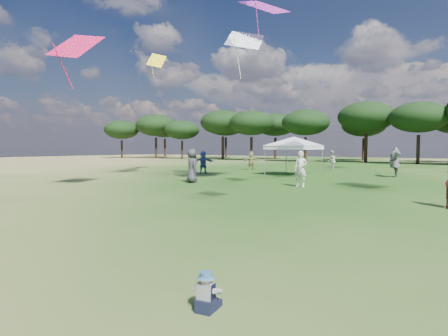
{
  "coord_description": "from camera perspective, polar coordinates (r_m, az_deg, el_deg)",
  "views": [
    {
      "loc": [
        2.94,
        -1.31,
        1.85
      ],
      "look_at": [
        -0.28,
        3.41,
        1.53
      ],
      "focal_mm": 30.0,
      "sensor_mm": 36.0,
      "label": 1
    }
  ],
  "objects": [
    {
      "name": "tent_left",
      "position": [
        25.41,
        10.6,
        4.43
      ],
      "size": [
        5.95,
        5.95,
        2.86
      ],
      "rotation": [
        0.0,
        0.0,
        -0.1
      ],
      "color": "gray",
      "rests_on": "ground"
    },
    {
      "name": "toddler",
      "position": [
        4.45,
        -2.64,
        -18.54
      ],
      "size": [
        0.32,
        0.35,
        0.46
      ],
      "rotation": [
        0.0,
        0.0,
        0.17
      ],
      "color": "black",
      "rests_on": "ground"
    },
    {
      "name": "festival_crowd",
      "position": [
        24.94,
        27.39,
        0.57
      ],
      "size": [
        29.58,
        23.42,
        1.88
      ],
      "color": "navy",
      "rests_on": "ground"
    }
  ]
}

